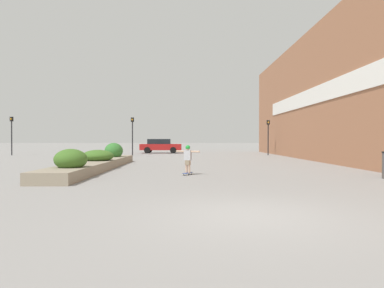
% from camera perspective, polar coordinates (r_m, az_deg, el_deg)
% --- Properties ---
extents(ground_plane, '(300.00, 300.00, 0.00)m').
position_cam_1_polar(ground_plane, '(7.26, 9.58, -11.63)').
color(ground_plane, gray).
extents(building_wall_right, '(0.67, 41.12, 9.75)m').
position_cam_1_polar(building_wall_right, '(24.93, 21.60, 8.35)').
color(building_wall_right, '#9E6647').
rests_on(building_wall_right, ground_plane).
extents(planter_box, '(1.65, 13.17, 1.34)m').
position_cam_1_polar(planter_box, '(18.64, -15.51, -2.83)').
color(planter_box, gray).
rests_on(planter_box, ground_plane).
extents(skateboard, '(0.49, 0.73, 0.10)m').
position_cam_1_polar(skateboard, '(15.04, -0.70, -4.91)').
color(skateboard, navy).
rests_on(skateboard, ground_plane).
extents(skateboarder, '(1.04, 0.57, 1.21)m').
position_cam_1_polar(skateboarder, '(14.98, -0.70, -2.02)').
color(skateboarder, tan).
rests_on(skateboarder, skateboard).
extents(car_leftmost, '(4.07, 1.91, 1.42)m').
position_cam_1_polar(car_leftmost, '(42.81, 25.63, -0.40)').
color(car_leftmost, black).
rests_on(car_leftmost, ground_plane).
extents(car_center_left, '(4.68, 2.03, 1.62)m').
position_cam_1_polar(car_center_left, '(39.30, -5.28, -0.27)').
color(car_center_left, maroon).
rests_on(car_center_left, ground_plane).
extents(traffic_light_left, '(0.28, 0.30, 3.75)m').
position_cam_1_polar(traffic_light_left, '(34.39, -9.90, 2.37)').
color(traffic_light_left, black).
rests_on(traffic_light_left, ground_plane).
extents(traffic_light_right, '(0.28, 0.30, 3.50)m').
position_cam_1_polar(traffic_light_right, '(35.05, 12.58, 2.09)').
color(traffic_light_right, black).
rests_on(traffic_light_right, ground_plane).
extents(traffic_light_far_left, '(0.28, 0.30, 3.80)m').
position_cam_1_polar(traffic_light_far_left, '(38.14, -27.87, 2.18)').
color(traffic_light_far_left, black).
rests_on(traffic_light_far_left, ground_plane).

